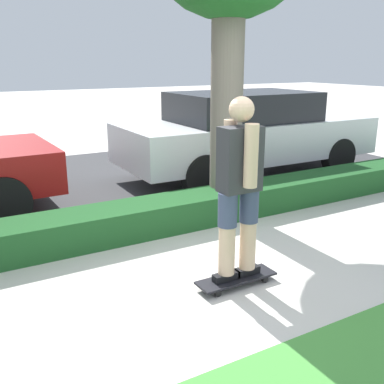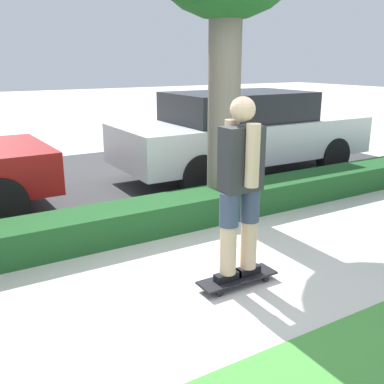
% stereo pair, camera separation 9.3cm
% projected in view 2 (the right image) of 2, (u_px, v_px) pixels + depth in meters
% --- Properties ---
extents(ground_plane, '(60.00, 60.00, 0.00)m').
position_uv_depth(ground_plane, '(219.00, 285.00, 4.23)').
color(ground_plane, beige).
extents(street_asphalt, '(12.65, 5.00, 0.01)m').
position_uv_depth(street_asphalt, '(80.00, 184.00, 7.68)').
color(street_asphalt, '#38383A').
rests_on(street_asphalt, ground_plane).
extents(hedge_row, '(12.65, 0.60, 0.38)m').
position_uv_depth(hedge_row, '(146.00, 218.00, 5.49)').
color(hedge_row, '#1E5123').
rests_on(hedge_row, ground_plane).
extents(skateboard, '(0.79, 0.24, 0.08)m').
position_uv_depth(skateboard, '(237.00, 278.00, 4.23)').
color(skateboard, black).
rests_on(skateboard, ground_plane).
extents(skater_person, '(0.50, 0.43, 1.67)m').
position_uv_depth(skater_person, '(240.00, 186.00, 3.97)').
color(skater_person, black).
rests_on(skater_person, skateboard).
extents(parked_car_middle, '(4.74, 1.86, 1.50)m').
position_uv_depth(parked_car_middle, '(242.00, 132.00, 8.14)').
color(parked_car_middle, silver).
rests_on(parked_car_middle, ground_plane).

